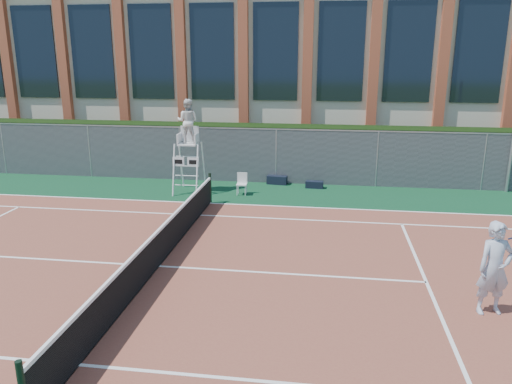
# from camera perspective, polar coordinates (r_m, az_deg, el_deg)

# --- Properties ---
(ground) EXTENTS (120.00, 120.00, 0.00)m
(ground) POSITION_cam_1_polar(r_m,az_deg,el_deg) (12.72, -11.06, -8.45)
(ground) COLOR #233814
(apron) EXTENTS (36.00, 20.00, 0.01)m
(apron) POSITION_cam_1_polar(r_m,az_deg,el_deg) (13.58, -9.69, -6.76)
(apron) COLOR #0D3B21
(apron) RESTS_ON ground
(tennis_court) EXTENTS (23.77, 10.97, 0.02)m
(tennis_court) POSITION_cam_1_polar(r_m,az_deg,el_deg) (12.71, -11.06, -8.36)
(tennis_court) COLOR brown
(tennis_court) RESTS_ON apron
(tennis_net) EXTENTS (0.10, 11.30, 1.10)m
(tennis_net) POSITION_cam_1_polar(r_m,az_deg,el_deg) (12.51, -11.18, -6.20)
(tennis_net) COLOR black
(tennis_net) RESTS_ON ground
(fence) EXTENTS (40.00, 0.06, 2.20)m
(fence) POSITION_cam_1_polar(r_m,az_deg,el_deg) (20.54, -3.26, 4.20)
(fence) COLOR #595E60
(fence) RESTS_ON ground
(hedge) EXTENTS (40.00, 1.40, 2.20)m
(hedge) POSITION_cam_1_polar(r_m,az_deg,el_deg) (21.70, -2.64, 4.82)
(hedge) COLOR black
(hedge) RESTS_ON ground
(building) EXTENTS (45.00, 10.60, 8.22)m
(building) POSITION_cam_1_polar(r_m,az_deg,el_deg) (29.19, 0.26, 13.57)
(building) COLOR beige
(building) RESTS_ON ground
(umpire_chair) EXTENTS (1.00, 1.53, 3.56)m
(umpire_chair) POSITION_cam_1_polar(r_m,az_deg,el_deg) (18.88, -7.81, 7.72)
(umpire_chair) COLOR white
(umpire_chair) RESTS_ON ground
(plastic_chair) EXTENTS (0.39, 0.39, 0.81)m
(plastic_chair) POSITION_cam_1_polar(r_m,az_deg,el_deg) (18.70, -1.62, 1.17)
(plastic_chair) COLOR silver
(plastic_chair) RESTS_ON apron
(sports_bag_near) EXTENTS (0.83, 0.41, 0.34)m
(sports_bag_near) POSITION_cam_1_polar(r_m,az_deg,el_deg) (20.25, 2.42, 1.39)
(sports_bag_near) COLOR black
(sports_bag_near) RESTS_ON apron
(sports_bag_far) EXTENTS (0.70, 0.34, 0.27)m
(sports_bag_far) POSITION_cam_1_polar(r_m,az_deg,el_deg) (19.78, 6.69, 0.86)
(sports_bag_far) COLOR black
(sports_bag_far) RESTS_ON apron
(tennis_player) EXTENTS (1.10, 0.78, 1.93)m
(tennis_player) POSITION_cam_1_polar(r_m,az_deg,el_deg) (11.06, 25.62, -7.86)
(tennis_player) COLOR #AAB6CC
(tennis_player) RESTS_ON tennis_court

